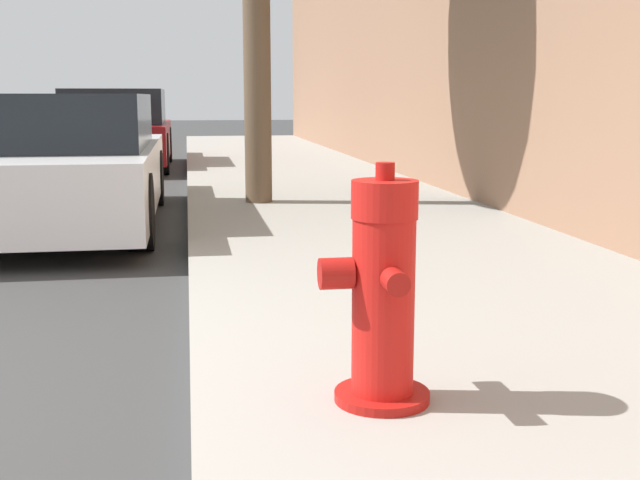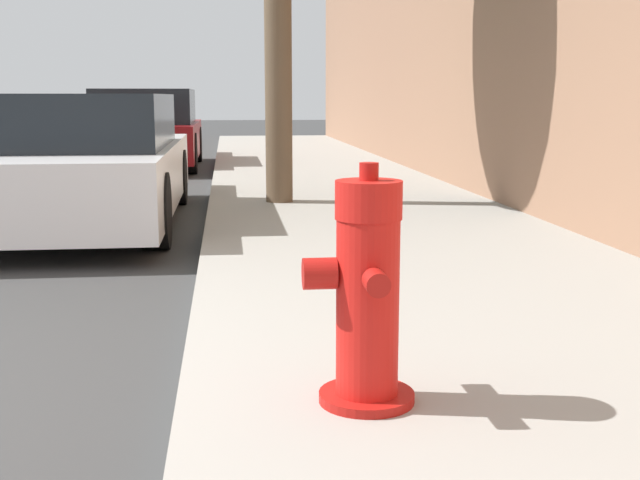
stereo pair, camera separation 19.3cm
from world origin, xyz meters
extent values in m
cube|color=#99968E|center=(3.26, 0.00, 0.07)|extent=(3.04, 40.00, 0.13)
cylinder|color=#A91511|center=(2.44, -0.33, 0.15)|extent=(0.35, 0.35, 0.04)
cylinder|color=red|center=(2.44, -0.33, 0.49)|extent=(0.23, 0.23, 0.64)
cylinder|color=red|center=(2.44, -0.33, 0.88)|extent=(0.24, 0.24, 0.14)
cylinder|color=#A91511|center=(2.44, -0.33, 0.98)|extent=(0.07, 0.07, 0.06)
cylinder|color=#A91511|center=(2.44, -0.50, 0.62)|extent=(0.08, 0.10, 0.08)
cylinder|color=#A91511|center=(2.44, -0.17, 0.62)|extent=(0.08, 0.10, 0.08)
cylinder|color=#A91511|center=(2.26, -0.33, 0.62)|extent=(0.12, 0.11, 0.11)
cube|color=silver|center=(0.55, 4.87, 0.47)|extent=(1.80, 4.50, 0.60)
cube|color=black|center=(0.55, 4.69, 1.01)|extent=(1.65, 2.47, 0.48)
cylinder|color=black|center=(-0.27, 6.27, 0.32)|extent=(0.20, 0.63, 0.63)
cylinder|color=black|center=(1.37, 6.27, 0.32)|extent=(0.20, 0.63, 0.63)
cylinder|color=black|center=(1.37, 3.48, 0.32)|extent=(0.20, 0.63, 0.63)
cube|color=maroon|center=(0.57, 11.23, 0.48)|extent=(1.74, 4.02, 0.60)
cube|color=black|center=(0.57, 11.07, 1.07)|extent=(1.60, 2.21, 0.57)
cylinder|color=black|center=(-0.21, 12.47, 0.33)|extent=(0.20, 0.66, 0.66)
cylinder|color=black|center=(1.36, 12.47, 0.33)|extent=(0.20, 0.66, 0.66)
cylinder|color=black|center=(-0.21, 9.98, 0.33)|extent=(0.20, 0.66, 0.66)
cylinder|color=black|center=(1.36, 9.98, 0.33)|extent=(0.20, 0.66, 0.66)
cylinder|color=brown|center=(2.49, 5.38, 1.80)|extent=(0.28, 0.28, 3.33)
camera|label=1|loc=(1.76, -3.06, 1.23)|focal=45.00mm
camera|label=2|loc=(1.95, -3.09, 1.23)|focal=45.00mm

